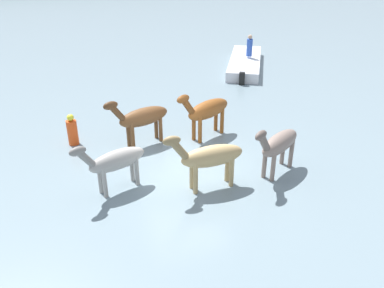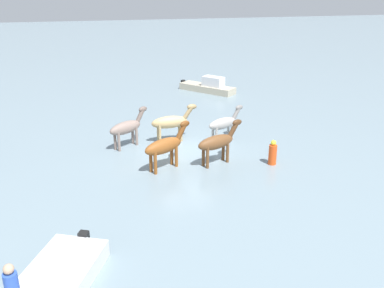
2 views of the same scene
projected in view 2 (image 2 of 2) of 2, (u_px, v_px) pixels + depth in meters
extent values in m
plane|color=gray|center=(184.00, 149.00, 20.14)|extent=(152.45, 152.45, 0.00)
ellipsoid|color=tan|center=(170.00, 122.00, 20.76)|extent=(1.91, 0.71, 0.63)
cylinder|color=tan|center=(179.00, 130.00, 21.25)|extent=(0.14, 0.14, 1.03)
cylinder|color=tan|center=(181.00, 132.00, 20.98)|extent=(0.14, 0.14, 1.03)
cylinder|color=tan|center=(158.00, 132.00, 20.91)|extent=(0.14, 0.14, 1.03)
cylinder|color=tan|center=(160.00, 134.00, 20.64)|extent=(0.14, 0.14, 1.03)
cylinder|color=olive|center=(188.00, 112.00, 20.91)|extent=(0.59, 0.26, 0.69)
ellipsoid|color=olive|center=(192.00, 107.00, 20.87)|extent=(0.53, 0.26, 0.27)
ellipsoid|color=brown|center=(216.00, 142.00, 18.12)|extent=(1.95, 1.18, 0.63)
cylinder|color=brown|center=(223.00, 149.00, 18.72)|extent=(0.14, 0.14, 1.03)
cylinder|color=brown|center=(228.00, 152.00, 18.49)|extent=(0.14, 0.14, 1.03)
cylinder|color=brown|center=(203.00, 155.00, 18.12)|extent=(0.14, 0.14, 1.03)
cylinder|color=brown|center=(208.00, 157.00, 17.89)|extent=(0.14, 0.14, 1.03)
cylinder|color=#50311A|center=(233.00, 129.00, 18.50)|extent=(0.61, 0.41, 0.69)
ellipsoid|color=#50311A|center=(237.00, 122.00, 18.51)|extent=(0.56, 0.38, 0.28)
ellipsoid|color=brown|center=(163.00, 146.00, 17.60)|extent=(1.97, 1.43, 0.65)
cylinder|color=brown|center=(172.00, 153.00, 18.27)|extent=(0.14, 0.14, 1.07)
cylinder|color=brown|center=(176.00, 155.00, 18.06)|extent=(0.14, 0.14, 1.07)
cylinder|color=brown|center=(151.00, 160.00, 17.54)|extent=(0.14, 0.14, 1.07)
cylinder|color=brown|center=(155.00, 162.00, 17.32)|extent=(0.14, 0.14, 1.07)
cylinder|color=brown|center=(181.00, 131.00, 18.10)|extent=(0.63, 0.48, 0.71)
ellipsoid|color=brown|center=(185.00, 124.00, 18.13)|extent=(0.57, 0.45, 0.29)
ellipsoid|color=#9E9993|center=(223.00, 123.00, 20.81)|extent=(1.79, 1.14, 0.58)
cylinder|color=#9E9993|center=(228.00, 130.00, 21.38)|extent=(0.13, 0.13, 0.95)
cylinder|color=#9E9993|center=(232.00, 131.00, 21.17)|extent=(0.13, 0.13, 0.95)
cylinder|color=#9E9993|center=(213.00, 134.00, 20.80)|extent=(0.13, 0.13, 0.95)
cylinder|color=#9E9993|center=(216.00, 135.00, 20.59)|extent=(0.13, 0.13, 0.95)
cylinder|color=slate|center=(236.00, 113.00, 21.19)|extent=(0.56, 0.39, 0.64)
ellipsoid|color=slate|center=(239.00, 108.00, 21.20)|extent=(0.51, 0.37, 0.25)
ellipsoid|color=gray|center=(125.00, 128.00, 20.01)|extent=(1.83, 1.47, 0.62)
cylinder|color=gray|center=(133.00, 134.00, 20.67)|extent=(0.14, 0.14, 1.01)
cylinder|color=gray|center=(137.00, 135.00, 20.48)|extent=(0.14, 0.14, 1.01)
cylinder|color=gray|center=(115.00, 140.00, 19.91)|extent=(0.14, 0.14, 1.01)
cylinder|color=gray|center=(119.00, 141.00, 19.72)|extent=(0.14, 0.14, 1.01)
cylinder|color=#63544C|center=(140.00, 115.00, 20.54)|extent=(0.59, 0.49, 0.68)
ellipsoid|color=#63544C|center=(143.00, 109.00, 20.57)|extent=(0.54, 0.46, 0.27)
cube|color=black|center=(84.00, 242.00, 12.45)|extent=(0.36, 0.34, 0.73)
cube|color=#B7AD93|center=(207.00, 89.00, 30.77)|extent=(3.69, 4.05, 0.63)
cube|color=silver|center=(213.00, 81.00, 30.25)|extent=(1.64, 1.72, 0.70)
cube|color=black|center=(183.00, 84.00, 31.95)|extent=(0.37, 0.36, 0.68)
sphere|color=tan|center=(8.00, 269.00, 9.07)|extent=(0.24, 0.24, 0.24)
cylinder|color=#E54C19|center=(273.00, 155.00, 18.32)|extent=(0.36, 0.36, 0.90)
sphere|color=yellow|center=(273.00, 143.00, 18.12)|extent=(0.24, 0.24, 0.24)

